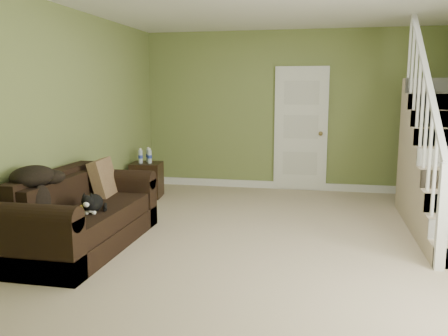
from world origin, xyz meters
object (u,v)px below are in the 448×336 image
at_px(sofa, 81,219).
at_px(side_table, 147,179).
at_px(cat, 92,203).
at_px(banana, 82,209).

xyz_separation_m(sofa, side_table, (-0.18, 2.38, -0.03)).
bearing_deg(sofa, side_table, 94.28).
height_order(cat, banana, cat).
xyz_separation_m(cat, banana, (-0.12, 0.02, -0.06)).
bearing_deg(banana, side_table, 63.64).
relative_size(side_table, cat, 1.55).
bearing_deg(sofa, cat, -37.99).
bearing_deg(banana, sofa, 91.24).
bearing_deg(sofa, banana, -56.00).
relative_size(cat, banana, 2.46).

